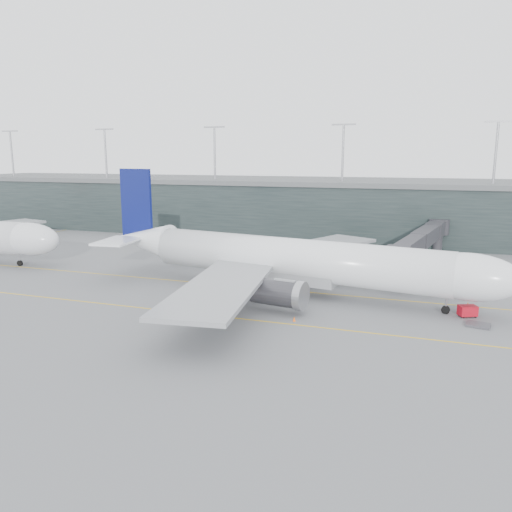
% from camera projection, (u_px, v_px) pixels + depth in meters
% --- Properties ---
extents(ground, '(320.00, 320.00, 0.00)m').
position_uv_depth(ground, '(266.00, 282.00, 86.55)').
color(ground, slate).
rests_on(ground, ground).
extents(taxiline_a, '(160.00, 0.25, 0.02)m').
position_uv_depth(taxiline_a, '(258.00, 288.00, 82.83)').
color(taxiline_a, gold).
rests_on(taxiline_a, ground).
extents(taxiline_b, '(160.00, 0.25, 0.02)m').
position_uv_depth(taxiline_b, '(221.00, 317.00, 67.97)').
color(taxiline_b, gold).
rests_on(taxiline_b, ground).
extents(taxiline_lead_main, '(0.25, 60.00, 0.02)m').
position_uv_depth(taxiline_lead_main, '(318.00, 261.00, 103.54)').
color(taxiline_lead_main, gold).
rests_on(taxiline_lead_main, ground).
extents(taxiline_lead_adj, '(0.25, 60.00, 0.02)m').
position_uv_depth(taxiline_lead_adj, '(13.00, 241.00, 128.73)').
color(taxiline_lead_adj, gold).
rests_on(taxiline_lead_adj, ground).
extents(terminal, '(240.00, 36.00, 29.00)m').
position_uv_depth(terminal, '(329.00, 207.00, 138.90)').
color(terminal, black).
rests_on(terminal, ground).
extents(main_aircraft, '(68.52, 63.72, 19.25)m').
position_uv_depth(main_aircraft, '(290.00, 260.00, 78.95)').
color(main_aircraft, white).
rests_on(main_aircraft, ground).
extents(jet_bridge, '(12.32, 48.28, 7.39)m').
position_uv_depth(jet_bridge, '(421.00, 236.00, 101.90)').
color(jet_bridge, '#2B2A2F').
rests_on(jet_bridge, ground).
extents(gse_cart, '(2.74, 2.32, 1.59)m').
position_uv_depth(gse_cart, '(468.00, 311.00, 67.75)').
color(gse_cart, '#AD0C1B').
rests_on(gse_cart, ground).
extents(baggage_dolly, '(3.27, 2.82, 0.29)m').
position_uv_depth(baggage_dolly, '(478.00, 325.00, 64.14)').
color(baggage_dolly, '#3D3C42').
rests_on(baggage_dolly, ground).
extents(uld_a, '(2.44, 2.11, 1.95)m').
position_uv_depth(uld_a, '(266.00, 262.00, 97.67)').
color(uld_a, '#323236').
rests_on(uld_a, ground).
extents(uld_b, '(2.28, 1.94, 1.85)m').
position_uv_depth(uld_b, '(278.00, 263.00, 97.03)').
color(uld_b, '#323236').
rests_on(uld_b, ground).
extents(uld_c, '(2.19, 1.97, 1.64)m').
position_uv_depth(uld_c, '(282.00, 265.00, 95.84)').
color(uld_c, '#323236').
rests_on(uld_c, ground).
extents(cone_nose, '(0.48, 0.48, 0.76)m').
position_uv_depth(cone_nose, '(468.00, 305.00, 72.16)').
color(cone_nose, orange).
rests_on(cone_nose, ground).
extents(cone_wing_stbd, '(0.41, 0.41, 0.66)m').
position_uv_depth(cone_wing_stbd, '(294.00, 319.00, 66.00)').
color(cone_wing_stbd, '#F65A0D').
rests_on(cone_wing_stbd, ground).
extents(cone_wing_port, '(0.44, 0.44, 0.70)m').
position_uv_depth(cone_wing_port, '(329.00, 271.00, 93.55)').
color(cone_wing_port, '#D9490C').
rests_on(cone_wing_port, ground).
extents(cone_tail, '(0.38, 0.38, 0.61)m').
position_uv_depth(cone_tail, '(189.00, 290.00, 80.30)').
color(cone_tail, '#D2670B').
rests_on(cone_tail, ground).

